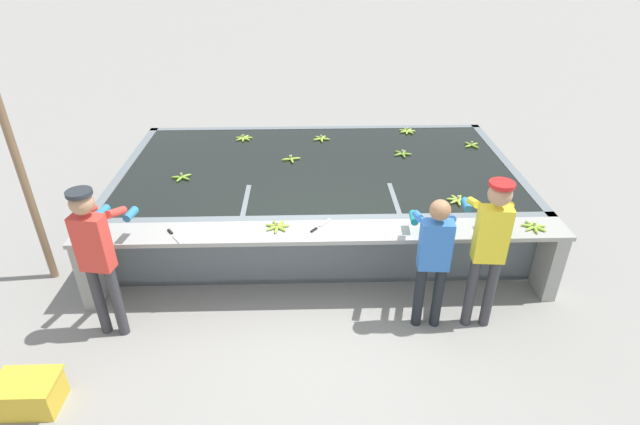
% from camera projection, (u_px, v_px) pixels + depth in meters
% --- Properties ---
extents(ground_plane, '(80.00, 80.00, 0.00)m').
position_uv_depth(ground_plane, '(323.00, 307.00, 5.77)').
color(ground_plane, gray).
rests_on(ground_plane, ground).
extents(wash_tank, '(5.50, 3.08, 0.90)m').
position_uv_depth(wash_tank, '(318.00, 193.00, 7.27)').
color(wash_tank, slate).
rests_on(wash_tank, ground).
extents(work_ledge, '(5.50, 0.45, 0.90)m').
position_uv_depth(work_ledge, '(322.00, 248.00, 5.63)').
color(work_ledge, '#9E9E99').
rests_on(work_ledge, ground).
extents(worker_0, '(0.48, 0.75, 1.72)m').
position_uv_depth(worker_0, '(96.00, 249.00, 4.93)').
color(worker_0, '#38383D').
rests_on(worker_0, ground).
extents(worker_1, '(0.44, 0.72, 1.55)m').
position_uv_depth(worker_1, '(433.00, 253.00, 5.11)').
color(worker_1, '#1E2328').
rests_on(worker_1, ground).
extents(worker_2, '(0.44, 0.74, 1.74)m').
position_uv_depth(worker_2, '(490.00, 241.00, 5.03)').
color(worker_2, '#38383D').
rests_on(worker_2, ground).
extents(banana_bunch_floating_0, '(0.28, 0.27, 0.08)m').
position_uv_depth(banana_bunch_floating_0, '(321.00, 139.00, 7.85)').
color(banana_bunch_floating_0, '#9EC642').
rests_on(banana_bunch_floating_0, wash_tank).
extents(banana_bunch_floating_1, '(0.28, 0.28, 0.08)m').
position_uv_depth(banana_bunch_floating_1, '(244.00, 138.00, 7.87)').
color(banana_bunch_floating_1, '#93BC3D').
rests_on(banana_bunch_floating_1, wash_tank).
extents(banana_bunch_floating_2, '(0.27, 0.28, 0.08)m').
position_uv_depth(banana_bunch_floating_2, '(182.00, 177.00, 6.65)').
color(banana_bunch_floating_2, '#7FAD33').
rests_on(banana_bunch_floating_2, wash_tank).
extents(banana_bunch_floating_3, '(0.26, 0.26, 0.08)m').
position_uv_depth(banana_bunch_floating_3, '(472.00, 145.00, 7.62)').
color(banana_bunch_floating_3, '#8CB738').
rests_on(banana_bunch_floating_3, wash_tank).
extents(banana_bunch_floating_4, '(0.28, 0.28, 0.08)m').
position_uv_depth(banana_bunch_floating_4, '(458.00, 200.00, 6.09)').
color(banana_bunch_floating_4, '#9EC642').
rests_on(banana_bunch_floating_4, wash_tank).
extents(banana_bunch_floating_5, '(0.28, 0.28, 0.08)m').
position_uv_depth(banana_bunch_floating_5, '(291.00, 159.00, 7.17)').
color(banana_bunch_floating_5, '#93BC3D').
rests_on(banana_bunch_floating_5, wash_tank).
extents(banana_bunch_floating_6, '(0.28, 0.28, 0.08)m').
position_uv_depth(banana_bunch_floating_6, '(407.00, 131.00, 8.14)').
color(banana_bunch_floating_6, '#9EC642').
rests_on(banana_bunch_floating_6, wash_tank).
extents(banana_bunch_floating_7, '(0.28, 0.27, 0.08)m').
position_uv_depth(banana_bunch_floating_7, '(402.00, 154.00, 7.33)').
color(banana_bunch_floating_7, '#75A333').
rests_on(banana_bunch_floating_7, wash_tank).
extents(banana_bunch_ledge_0, '(0.28, 0.28, 0.08)m').
position_uv_depth(banana_bunch_ledge_0, '(534.00, 227.00, 5.55)').
color(banana_bunch_ledge_0, '#93BC3D').
rests_on(banana_bunch_ledge_0, work_ledge).
extents(banana_bunch_ledge_1, '(0.28, 0.28, 0.08)m').
position_uv_depth(banana_bunch_ledge_1, '(277.00, 226.00, 5.55)').
color(banana_bunch_ledge_1, '#8CB738').
rests_on(banana_bunch_ledge_1, work_ledge).
extents(knife_0, '(0.23, 0.30, 0.02)m').
position_uv_depth(knife_0, '(173.00, 234.00, 5.43)').
color(knife_0, silver).
rests_on(knife_0, work_ledge).
extents(knife_1, '(0.24, 0.29, 0.02)m').
position_uv_depth(knife_1, '(318.00, 227.00, 5.55)').
color(knife_1, silver).
rests_on(knife_1, work_ledge).
extents(crate, '(0.55, 0.39, 0.32)m').
position_uv_depth(crate, '(29.00, 394.00, 4.50)').
color(crate, gold).
rests_on(crate, ground).
extents(support_post_left, '(0.09, 0.09, 3.20)m').
position_uv_depth(support_post_left, '(17.00, 159.00, 5.48)').
color(support_post_left, '#846647').
rests_on(support_post_left, ground).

